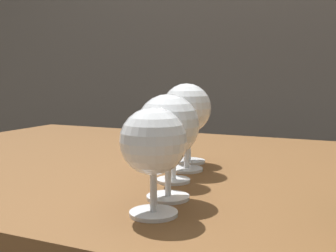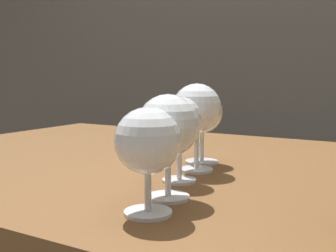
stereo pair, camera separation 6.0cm
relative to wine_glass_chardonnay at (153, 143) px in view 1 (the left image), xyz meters
name	(u,v)px [view 1 (the left image)]	position (x,y,z in m)	size (l,w,h in m)	color
dining_table	(197,207)	(-0.06, 0.31, -0.18)	(1.48, 0.88, 0.76)	brown
wine_glass_chardonnay	(153,143)	(0.00, 0.00, 0.00)	(0.08, 0.08, 0.14)	white
wine_glass_cabernet	(168,128)	(-0.01, 0.07, 0.01)	(0.09, 0.09, 0.15)	white
wine_glass_port	(173,121)	(-0.05, 0.17, 0.01)	(0.07, 0.07, 0.14)	white
wine_glass_pinot	(187,110)	(-0.06, 0.26, 0.02)	(0.09, 0.09, 0.16)	white
wine_glass_amber	(189,114)	(-0.08, 0.33, 0.01)	(0.08, 0.08, 0.14)	white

